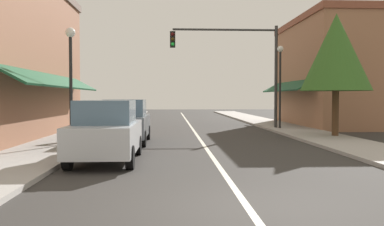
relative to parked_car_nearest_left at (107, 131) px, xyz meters
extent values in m
plane|color=#33302D|center=(3.13, 12.64, -0.88)|extent=(80.00, 80.00, 0.00)
cube|color=#A39E99|center=(-2.37, 12.64, -0.82)|extent=(2.60, 56.00, 0.12)
cube|color=#A39E99|center=(8.63, 12.64, -0.82)|extent=(2.60, 56.00, 0.12)
cube|color=silver|center=(3.13, 12.64, -0.88)|extent=(0.14, 52.00, 0.01)
cube|color=slate|center=(-3.73, 6.64, 0.52)|extent=(0.08, 10.64, 1.80)
cube|color=#194C2D|center=(-3.12, 6.64, 1.72)|extent=(1.27, 11.76, 0.73)
cube|color=slate|center=(-3.73, 3.56, 4.15)|extent=(0.08, 1.10, 1.30)
cube|color=slate|center=(-3.73, 9.72, 4.15)|extent=(0.08, 1.10, 1.30)
cube|color=#9E6B4C|center=(12.19, 14.64, 2.40)|extent=(4.52, 10.00, 6.57)
cube|color=brown|center=(12.19, 14.64, 5.89)|extent=(4.72, 10.20, 0.40)
cube|color=slate|center=(9.99, 14.64, 0.52)|extent=(0.08, 7.60, 1.80)
cube|color=#194C2D|center=(9.38, 14.64, 1.72)|extent=(1.27, 8.40, 0.73)
cube|color=slate|center=(9.99, 12.44, 3.85)|extent=(0.08, 1.10, 1.30)
cube|color=slate|center=(9.99, 16.84, 3.85)|extent=(0.08, 1.10, 1.30)
cube|color=#B7BABF|center=(0.00, 0.03, -0.17)|extent=(1.74, 4.11, 0.80)
cube|color=slate|center=(0.00, -0.07, 0.56)|extent=(1.53, 2.01, 0.66)
cylinder|color=black|center=(-0.80, 1.37, -0.57)|extent=(0.20, 0.62, 0.62)
cylinder|color=black|center=(0.79, 1.38, -0.57)|extent=(0.20, 0.62, 0.62)
cylinder|color=black|center=(-0.79, -1.33, -0.57)|extent=(0.20, 0.62, 0.62)
cylinder|color=black|center=(0.80, -1.32, -0.57)|extent=(0.20, 0.62, 0.62)
cube|color=#4C5156|center=(0.04, 4.88, -0.17)|extent=(1.74, 4.11, 0.80)
cube|color=slate|center=(0.04, 4.78, 0.56)|extent=(1.53, 2.01, 0.66)
cylinder|color=black|center=(-0.75, 6.24, -0.57)|extent=(0.20, 0.62, 0.62)
cylinder|color=black|center=(0.84, 6.23, -0.57)|extent=(0.20, 0.62, 0.62)
cylinder|color=black|center=(-0.76, 3.54, -0.57)|extent=(0.20, 0.62, 0.62)
cylinder|color=black|center=(0.82, 3.53, -0.57)|extent=(0.20, 0.62, 0.62)
cylinder|color=#333333|center=(7.93, 11.74, 2.11)|extent=(0.18, 0.18, 5.98)
cylinder|color=#333333|center=(4.95, 11.74, 4.85)|extent=(5.97, 0.12, 0.12)
cube|color=black|center=(1.96, 11.56, 4.25)|extent=(0.30, 0.24, 0.90)
sphere|color=#420F0F|center=(1.96, 11.43, 4.53)|extent=(0.20, 0.20, 0.20)
sphere|color=#3D2D0C|center=(1.96, 11.43, 4.25)|extent=(0.20, 0.20, 0.20)
sphere|color=green|center=(1.96, 11.43, 3.97)|extent=(0.20, 0.20, 0.20)
cylinder|color=black|center=(-1.84, 3.58, 1.15)|extent=(0.12, 0.12, 4.07)
sphere|color=white|center=(-1.84, 3.58, 3.37)|extent=(0.36, 0.36, 0.36)
cylinder|color=black|center=(8.06, 11.29, 1.33)|extent=(0.12, 0.12, 4.42)
sphere|color=white|center=(8.06, 11.29, 3.72)|extent=(0.36, 0.36, 0.36)
cylinder|color=#4C331E|center=(9.31, 6.45, 0.44)|extent=(0.30, 0.30, 2.63)
cone|color=#386626|center=(9.31, 6.45, 3.02)|extent=(3.17, 3.17, 3.49)
camera|label=1|loc=(1.84, -11.97, 0.97)|focal=38.80mm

